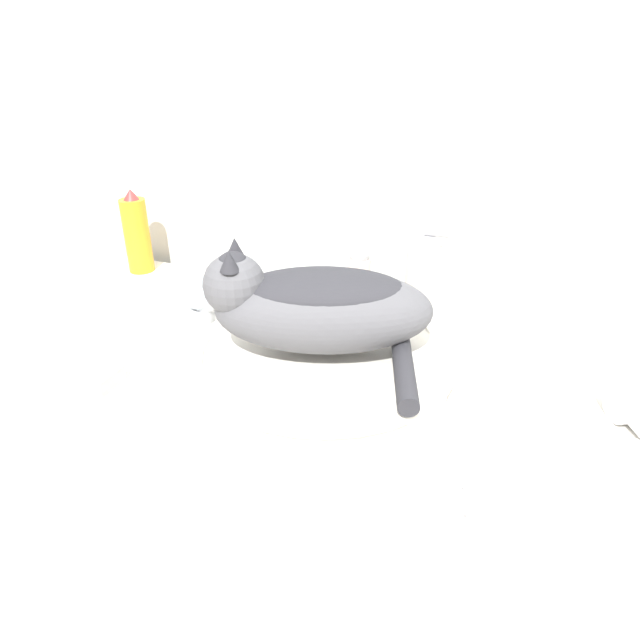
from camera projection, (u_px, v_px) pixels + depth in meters
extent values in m
cube|color=silver|center=(387.00, 108.00, 1.01)|extent=(8.00, 0.05, 2.40)
cube|color=white|center=(317.00, 558.00, 1.09)|extent=(1.23, 0.58, 0.86)
cylinder|color=white|center=(323.00, 363.00, 0.86)|extent=(0.38, 0.38, 0.04)
torus|color=white|center=(323.00, 351.00, 0.86)|extent=(0.40, 0.40, 0.02)
ellipsoid|color=#56565B|center=(324.00, 310.00, 0.82)|extent=(0.35, 0.25, 0.12)
ellipsoid|color=#2D2D33|center=(324.00, 290.00, 0.81)|extent=(0.26, 0.20, 0.05)
sphere|color=#56565B|center=(234.00, 285.00, 0.81)|extent=(0.09, 0.09, 0.09)
sphere|color=#2D2D33|center=(233.00, 269.00, 0.80)|extent=(0.05, 0.05, 0.05)
cone|color=#2D2D33|center=(235.00, 248.00, 0.81)|extent=(0.03, 0.03, 0.03)
cone|color=#2D2D33|center=(229.00, 261.00, 0.76)|extent=(0.03, 0.03, 0.03)
cylinder|color=#2D2D33|center=(403.00, 363.00, 0.78)|extent=(0.09, 0.21, 0.03)
cylinder|color=silver|center=(203.00, 324.00, 0.96)|extent=(0.04, 0.04, 0.06)
cylinder|color=silver|center=(229.00, 297.00, 0.90)|extent=(0.13, 0.04, 0.09)
sphere|color=silver|center=(200.00, 292.00, 0.93)|extent=(0.06, 0.06, 0.06)
cylinder|color=silver|center=(358.00, 283.00, 1.06)|extent=(0.04, 0.04, 0.10)
sphere|color=#B7B7BC|center=(359.00, 254.00, 1.03)|extent=(0.04, 0.04, 0.04)
cylinder|color=orange|center=(137.00, 236.00, 1.21)|extent=(0.05, 0.05, 0.16)
cone|color=red|center=(131.00, 194.00, 1.17)|extent=(0.03, 0.03, 0.02)
cylinder|color=silver|center=(424.00, 285.00, 1.01)|extent=(0.07, 0.07, 0.13)
cylinder|color=#B7B7BC|center=(428.00, 243.00, 0.98)|extent=(0.02, 0.02, 0.02)
cylinder|color=#B7B7BC|center=(437.00, 233.00, 0.96)|extent=(0.04, 0.01, 0.01)
cylinder|color=silver|center=(391.00, 504.00, 0.62)|extent=(0.16, 0.09, 0.03)
cylinder|color=#B7B7BC|center=(472.00, 502.00, 0.62)|extent=(0.03, 0.04, 0.03)
cylinder|color=silver|center=(630.00, 410.00, 0.77)|extent=(0.07, 0.10, 0.03)
cube|color=beige|center=(92.00, 376.00, 0.85)|extent=(0.08, 0.05, 0.02)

